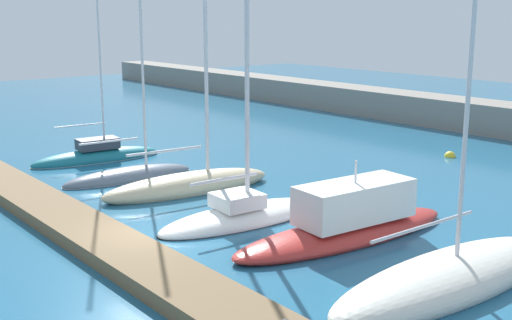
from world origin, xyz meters
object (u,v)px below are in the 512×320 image
object	(u,v)px
sailboat_slate_second	(129,175)
sailboat_sand_third	(189,182)
sailboat_teal_nearest	(97,156)
sailboat_white_fourth	(243,213)
mooring_buoy_yellow	(450,157)
motorboat_red_fifth	(349,221)
sailboat_ivory_sixth	(451,276)

from	to	relation	value
sailboat_slate_second	sailboat_sand_third	distance (m)	3.89
sailboat_teal_nearest	sailboat_white_fourth	size ratio (longest dim) A/B	0.91
sailboat_teal_nearest	mooring_buoy_yellow	distance (m)	19.67
sailboat_teal_nearest	motorboat_red_fifth	distance (m)	17.44
mooring_buoy_yellow	sailboat_white_fourth	bearing A→B (deg)	-83.59
sailboat_teal_nearest	motorboat_red_fifth	xyz separation A→B (m)	(17.37, 1.48, 0.36)
sailboat_ivory_sixth	mooring_buoy_yellow	size ratio (longest dim) A/B	24.03
sailboat_sand_third	motorboat_red_fifth	world-z (taller)	sailboat_sand_third
sailboat_teal_nearest	mooring_buoy_yellow	bearing A→B (deg)	-31.05
sailboat_sand_third	sailboat_ivory_sixth	distance (m)	13.71
sailboat_sand_third	mooring_buoy_yellow	distance (m)	15.75
sailboat_white_fourth	sailboat_ivory_sixth	size ratio (longest dim) A/B	1.09
sailboat_sand_third	sailboat_ivory_sixth	bearing A→B (deg)	-83.13
sailboat_slate_second	mooring_buoy_yellow	size ratio (longest dim) A/B	20.14
sailboat_teal_nearest	sailboat_sand_third	world-z (taller)	sailboat_sand_third
sailboat_teal_nearest	sailboat_white_fourth	bearing A→B (deg)	-86.08
motorboat_red_fifth	sailboat_ivory_sixth	xyz separation A→B (m)	(4.82, -0.78, -0.34)
sailboat_slate_second	sailboat_sand_third	bearing A→B (deg)	-71.02
sailboat_ivory_sixth	sailboat_teal_nearest	bearing A→B (deg)	93.01
sailboat_teal_nearest	sailboat_white_fourth	world-z (taller)	sailboat_white_fourth
sailboat_sand_third	sailboat_white_fourth	world-z (taller)	sailboat_white_fourth
sailboat_teal_nearest	sailboat_white_fourth	distance (m)	13.43
motorboat_red_fifth	sailboat_ivory_sixth	world-z (taller)	sailboat_ivory_sixth
sailboat_white_fourth	mooring_buoy_yellow	world-z (taller)	sailboat_white_fourth
mooring_buoy_yellow	sailboat_ivory_sixth	bearing A→B (deg)	-55.10
sailboat_slate_second	sailboat_sand_third	size ratio (longest dim) A/B	0.84
sailboat_slate_second	sailboat_teal_nearest	bearing A→B (deg)	86.62
sailboat_slate_second	sailboat_white_fourth	world-z (taller)	sailboat_white_fourth
sailboat_ivory_sixth	sailboat_sand_third	bearing A→B (deg)	92.30
sailboat_slate_second	mooring_buoy_yellow	world-z (taller)	sailboat_slate_second
sailboat_white_fourth	motorboat_red_fifth	bearing A→B (deg)	-62.34
sailboat_slate_second	sailboat_ivory_sixth	xyz separation A→B (m)	(17.45, 1.29, 0.09)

